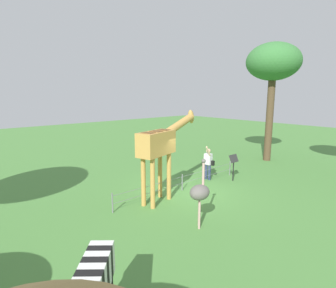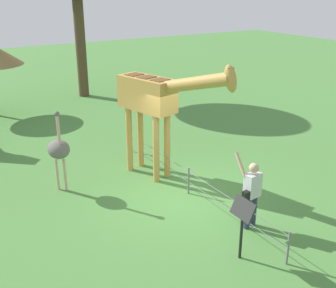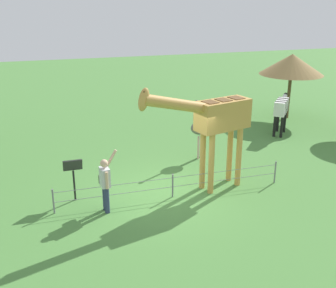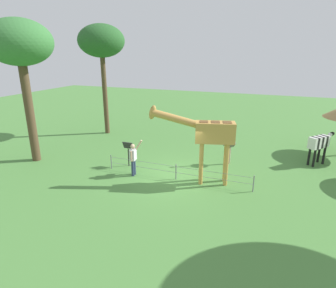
{
  "view_description": "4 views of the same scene",
  "coord_description": "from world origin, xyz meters",
  "px_view_note": "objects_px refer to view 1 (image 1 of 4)",
  "views": [
    {
      "loc": [
        -8.09,
        -8.05,
        4.27
      ],
      "look_at": [
        -0.33,
        0.82,
        2.07
      ],
      "focal_mm": 29.15,
      "sensor_mm": 36.0,
      "label": 1
    },
    {
      "loc": [
        8.21,
        -5.37,
        5.24
      ],
      "look_at": [
        0.04,
        -0.41,
        1.55
      ],
      "focal_mm": 44.94,
      "sensor_mm": 36.0,
      "label": 2
    },
    {
      "loc": [
        3.49,
        11.19,
        5.84
      ],
      "look_at": [
        0.37,
        0.97,
        2.0
      ],
      "focal_mm": 44.8,
      "sensor_mm": 36.0,
      "label": 3
    },
    {
      "loc": [
        -4.04,
        11.79,
        5.73
      ],
      "look_at": [
        0.29,
        0.52,
        1.79
      ],
      "focal_mm": 30.43,
      "sensor_mm": 36.0,
      "label": 4
    }
  ],
  "objects_px": {
    "giraffe": "(161,145)",
    "visitor": "(208,162)",
    "ostrich": "(200,193)",
    "zebra": "(94,283)",
    "info_sign": "(234,162)",
    "tree_northeast": "(273,64)"
  },
  "relations": [
    {
      "from": "giraffe",
      "to": "visitor",
      "type": "distance_m",
      "value": 3.74
    },
    {
      "from": "ostrich",
      "to": "tree_northeast",
      "type": "relative_size",
      "value": 0.31
    },
    {
      "from": "info_sign",
      "to": "tree_northeast",
      "type": "bearing_deg",
      "value": 11.79
    },
    {
      "from": "zebra",
      "to": "tree_northeast",
      "type": "distance_m",
      "value": 15.95
    },
    {
      "from": "giraffe",
      "to": "info_sign",
      "type": "height_order",
      "value": "giraffe"
    },
    {
      "from": "giraffe",
      "to": "tree_northeast",
      "type": "relative_size",
      "value": 0.52
    },
    {
      "from": "ostrich",
      "to": "info_sign",
      "type": "height_order",
      "value": "ostrich"
    },
    {
      "from": "visitor",
      "to": "info_sign",
      "type": "relative_size",
      "value": 1.34
    },
    {
      "from": "ostrich",
      "to": "info_sign",
      "type": "xyz_separation_m",
      "value": [
        4.79,
        2.13,
        -0.23
      ]
    },
    {
      "from": "giraffe",
      "to": "ostrich",
      "type": "height_order",
      "value": "giraffe"
    },
    {
      "from": "tree_northeast",
      "to": "info_sign",
      "type": "relative_size",
      "value": 5.53
    },
    {
      "from": "zebra",
      "to": "info_sign",
      "type": "distance_m",
      "value": 9.97
    },
    {
      "from": "info_sign",
      "to": "visitor",
      "type": "bearing_deg",
      "value": 129.99
    },
    {
      "from": "tree_northeast",
      "to": "visitor",
      "type": "bearing_deg",
      "value": -178.7
    },
    {
      "from": "giraffe",
      "to": "visitor",
      "type": "bearing_deg",
      "value": 8.03
    },
    {
      "from": "giraffe",
      "to": "visitor",
      "type": "xyz_separation_m",
      "value": [
        3.44,
        0.49,
        -1.37
      ]
    },
    {
      "from": "visitor",
      "to": "tree_northeast",
      "type": "height_order",
      "value": "tree_northeast"
    },
    {
      "from": "tree_northeast",
      "to": "info_sign",
      "type": "distance_m",
      "value": 7.32
    },
    {
      "from": "zebra",
      "to": "info_sign",
      "type": "relative_size",
      "value": 1.26
    },
    {
      "from": "giraffe",
      "to": "ostrich",
      "type": "relative_size",
      "value": 1.68
    },
    {
      "from": "giraffe",
      "to": "zebra",
      "type": "height_order",
      "value": "giraffe"
    },
    {
      "from": "zebra",
      "to": "visitor",
      "type": "bearing_deg",
      "value": 29.37
    }
  ]
}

